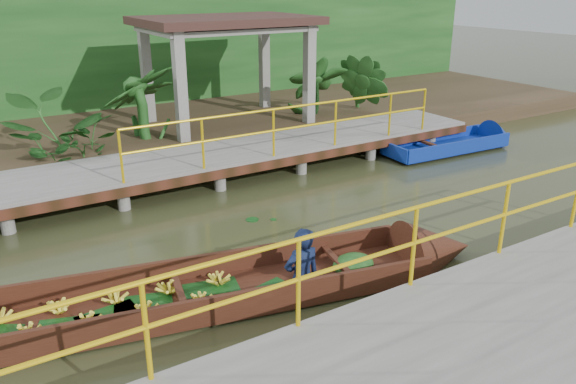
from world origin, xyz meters
TOP-DOWN VIEW (x-y plane):
  - ground at (0.00, 0.00)m, footprint 80.00×80.00m
  - land_strip at (0.00, 7.50)m, footprint 30.00×8.00m
  - far_dock at (0.02, 3.43)m, footprint 16.00×2.06m
  - near_dock at (1.00, -4.20)m, footprint 18.00×2.40m
  - pavilion at (3.00, 6.30)m, footprint 4.40×3.00m
  - foliage_backdrop at (0.00, 10.00)m, footprint 30.00×0.80m
  - vendor_boat at (-2.34, -0.88)m, footprint 11.35×3.44m
  - moored_blue_boat at (7.93, 2.12)m, footprint 3.94×1.23m
  - tropical_plants at (0.30, 5.30)m, footprint 14.17×1.17m

SIDE VIEW (x-z plane):
  - ground at x=0.00m, z-range 0.00..0.00m
  - moored_blue_boat at x=7.93m, z-range -0.30..0.63m
  - vendor_boat at x=-2.34m, z-range -0.82..1.22m
  - land_strip at x=0.00m, z-range 0.00..0.45m
  - near_dock at x=1.00m, z-range -0.56..1.16m
  - far_dock at x=0.02m, z-range -0.35..1.30m
  - tropical_plants at x=0.30m, z-range 0.45..1.91m
  - foliage_backdrop at x=0.00m, z-range 0.00..4.00m
  - pavilion at x=3.00m, z-range 1.32..4.32m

